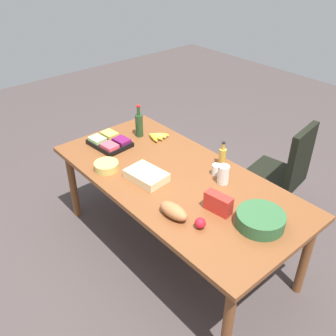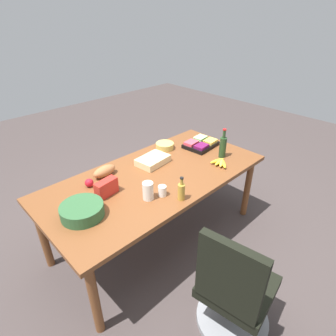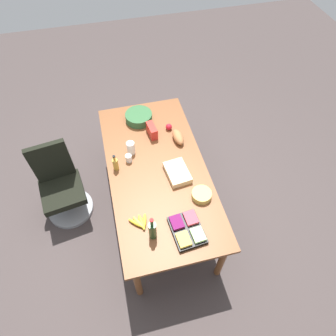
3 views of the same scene
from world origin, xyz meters
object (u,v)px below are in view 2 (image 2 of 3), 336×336
sheet_cake (153,160)px  salad_bowl (82,211)px  banana_bunch (220,162)px  bread_loaf (105,171)px  conference_table (156,181)px  chip_bowl (165,146)px  office_chair (234,295)px  apple_red (89,183)px  wine_bottle (223,146)px  dressing_bottle (181,191)px  paper_cup (162,191)px  mayo_jar (148,191)px  chip_bag_red (106,188)px  fruit_platter (201,144)px

sheet_cake → salad_bowl: salad_bowl is taller
banana_bunch → bread_loaf: 1.15m
conference_table → chip_bowl: 0.59m
office_chair → apple_red: (0.28, -1.38, 0.44)m
bread_loaf → wine_bottle: bearing=154.1°
salad_bowl → bread_loaf: bearing=-139.5°
sheet_cake → conference_table: bearing=56.1°
conference_table → dressing_bottle: 0.47m
chip_bowl → apple_red: bearing=5.0°
banana_bunch → paper_cup: (0.78, -0.02, 0.02)m
dressing_bottle → chip_bowl: bearing=-125.6°
bread_loaf → mayo_jar: mayo_jar is taller
wine_bottle → chip_bowl: bearing=-62.1°
office_chair → salad_bowl: bearing=-63.5°
chip_bag_red → wine_bottle: (-1.27, 0.26, 0.05)m
banana_bunch → salad_bowl: (1.40, -0.25, 0.02)m
dressing_bottle → fruit_platter: bearing=-148.9°
paper_cup → bread_loaf: bearing=-74.2°
conference_table → salad_bowl: size_ratio=6.65×
office_chair → bread_loaf: size_ratio=4.16×
dressing_bottle → paper_cup: (0.07, -0.15, -0.04)m
salad_bowl → chip_bowl: bearing=-162.0°
sheet_cake → chip_bowl: sheet_cake is taller
bread_loaf → sheet_cake: bearing=164.1°
office_chair → chip_bowl: 1.70m
sheet_cake → dressing_bottle: (0.24, 0.62, 0.05)m
banana_bunch → bread_loaf: bread_loaf is taller
sheet_cake → salad_bowl: (0.93, 0.24, 0.01)m
banana_bunch → wine_bottle: 0.20m
bread_loaf → chip_bag_red: (0.16, 0.28, 0.02)m
banana_bunch → mayo_jar: (0.90, -0.07, 0.05)m
bread_loaf → chip_bowl: bread_loaf is taller
sheet_cake → salad_bowl: size_ratio=0.98×
banana_bunch → mayo_jar: bearing=-4.4°
apple_red → salad_bowl: size_ratio=0.23×
wine_bottle → paper_cup: 0.94m
office_chair → chip_bowl: (-0.72, -1.47, 0.44)m
mayo_jar → chip_bowl: size_ratio=0.77×
conference_table → banana_bunch: size_ratio=11.16×
apple_red → chip_bag_red: (-0.04, 0.22, 0.03)m
chip_bag_red → wine_bottle: bearing=168.3°
conference_table → chip_bag_red: size_ratio=10.89×
mayo_jar → paper_cup: mayo_jar is taller
office_chair → sheet_cake: bearing=-107.0°
sheet_cake → chip_bowl: size_ratio=1.59×
conference_table → banana_bunch: bearing=153.5°
sheet_cake → wine_bottle: wine_bottle is taller
office_chair → fruit_platter: size_ratio=2.61×
wine_bottle → salad_bowl: size_ratio=0.96×
sheet_cake → dressing_bottle: 0.67m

